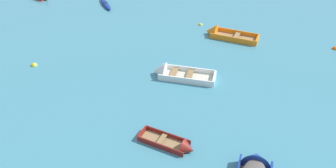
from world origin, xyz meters
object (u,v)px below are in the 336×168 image
Objects in this scene: rowboat_white_far_left at (171,73)px; mooring_buoy_far_field at (201,25)px; rowboat_orange_outer_left at (221,34)px; rowboat_maroon_outer_right at (178,146)px; mooring_buoy_outer_edge at (34,66)px; kayak_deep_blue_cluster_inner at (106,4)px; mooring_buoy_near_foreground at (335,49)px.

mooring_buoy_far_field is at bearing 83.97° from rowboat_white_far_left.
rowboat_white_far_left is (-2.97, -7.18, 0.00)m from rowboat_orange_outer_left.
rowboat_maroon_outer_right is 7.61× the size of mooring_buoy_outer_edge.
kayak_deep_blue_cluster_inner is at bearing 86.21° from mooring_buoy_outer_edge.
rowboat_maroon_outer_right is at bearing -74.75° from rowboat_white_far_left.
rowboat_white_far_left is (-1.88, 6.90, 0.07)m from rowboat_maroon_outer_right.
kayak_deep_blue_cluster_inner is at bearing 121.43° from rowboat_maroon_outer_right.
rowboat_orange_outer_left reaches higher than mooring_buoy_outer_edge.
mooring_buoy_outer_edge is at bearing -175.32° from rowboat_white_far_left.
rowboat_white_far_left is at bearing -51.03° from kayak_deep_blue_cluster_inner.
rowboat_white_far_left is at bearing -151.27° from mooring_buoy_near_foreground.
rowboat_white_far_left is 9.13m from mooring_buoy_far_field.
kayak_deep_blue_cluster_inner is 21.90m from rowboat_maroon_outer_right.
mooring_buoy_near_foreground is 1.05× the size of mooring_buoy_outer_edge.
rowboat_maroon_outer_right is (-1.09, -14.08, -0.06)m from rowboat_orange_outer_left.
rowboat_white_far_left is 9.78× the size of mooring_buoy_near_foreground.
mooring_buoy_outer_edge is (-22.78, -7.65, 0.00)m from mooring_buoy_near_foreground.
rowboat_maroon_outer_right is at bearing -26.26° from mooring_buoy_outer_edge.
rowboat_maroon_outer_right reaches higher than mooring_buoy_far_field.
rowboat_white_far_left reaches higher than rowboat_maroon_outer_right.
mooring_buoy_near_foreground is (11.45, -2.27, 0.00)m from mooring_buoy_far_field.
kayak_deep_blue_cluster_inner is 12.67m from mooring_buoy_outer_edge.
rowboat_orange_outer_left is at bearing 177.67° from mooring_buoy_near_foreground.
mooring_buoy_far_field is (0.96, 9.07, -0.21)m from rowboat_white_far_left.
mooring_buoy_far_field is at bearing 136.75° from rowboat_orange_outer_left.
rowboat_orange_outer_left is 1.42× the size of rowboat_maroon_outer_right.
rowboat_maroon_outer_right reaches higher than kayak_deep_blue_cluster_inner.
mooring_buoy_near_foreground is (9.44, -0.38, -0.21)m from rowboat_orange_outer_left.
rowboat_white_far_left is 10.29× the size of mooring_buoy_outer_edge.
rowboat_maroon_outer_right is 16.00m from mooring_buoy_far_field.
rowboat_orange_outer_left is at bearing 67.55° from rowboat_white_far_left.
mooring_buoy_near_foreground is (12.40, 6.80, -0.21)m from rowboat_white_far_left.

